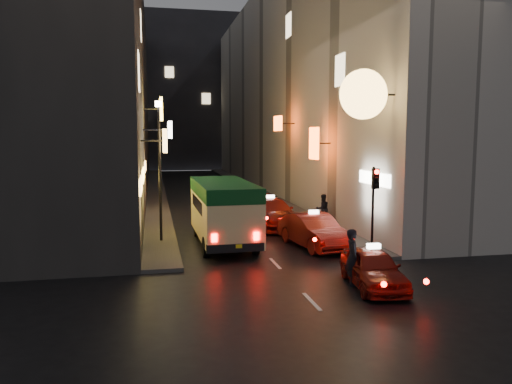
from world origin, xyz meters
TOP-DOWN VIEW (x-y plane):
  - ground at (0.00, 0.00)m, footprint 120.00×120.00m
  - building_left at (-8.00, 33.99)m, footprint 7.54×52.00m
  - building_right at (8.00, 33.99)m, footprint 8.30×52.00m
  - building_far at (0.00, 66.00)m, footprint 30.00×10.00m
  - sidewalk_left at (-4.25, 34.00)m, footprint 1.50×52.00m
  - sidewalk_right at (4.25, 34.00)m, footprint 1.50×52.00m
  - minibus at (-1.46, 12.19)m, footprint 2.41×6.61m
  - taxi_near at (2.37, 4.97)m, footprint 2.40×4.79m
  - taxi_second at (2.31, 10.87)m, footprint 3.04×5.69m
  - taxi_third at (1.60, 16.03)m, footprint 2.97×5.91m
  - taxi_far at (1.36, 21.01)m, footprint 2.36×5.18m
  - pedestrian_crossing at (1.82, 5.36)m, footprint 0.57×0.77m
  - pedestrian_sidewalk at (4.41, 15.69)m, footprint 0.71×0.48m
  - traffic_light at (4.00, 8.47)m, footprint 0.26×0.43m
  - lamp_post at (-4.20, 13.00)m, footprint 0.28×0.28m

SIDE VIEW (x-z plane):
  - ground at x=0.00m, z-range 0.00..0.00m
  - sidewalk_left at x=-4.25m, z-range 0.00..0.15m
  - sidewalk_right at x=4.25m, z-range 0.00..0.15m
  - taxi_near at x=2.37m, z-range -0.08..1.55m
  - taxi_far at x=1.36m, z-range -0.08..1.70m
  - taxi_second at x=2.31m, z-range -0.08..1.80m
  - taxi_third at x=1.60m, z-range -0.08..1.89m
  - pedestrian_sidewalk at x=4.41m, z-range 0.15..1.95m
  - pedestrian_crossing at x=1.82m, z-range 0.00..2.10m
  - minibus at x=-1.46m, z-range 0.37..3.20m
  - traffic_light at x=4.00m, z-range 0.94..4.44m
  - lamp_post at x=-4.20m, z-range 0.61..6.84m
  - building_left at x=-8.00m, z-range 0.00..18.00m
  - building_right at x=8.00m, z-range 0.00..18.00m
  - building_far at x=0.00m, z-range 0.00..22.00m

